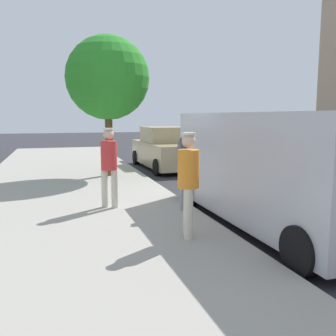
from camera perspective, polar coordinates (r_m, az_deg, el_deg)
ground_plane at (r=8.96m, az=8.84°, el=-5.62°), size 80.00×80.00×0.00m
sidewalk_slab at (r=8.10m, az=-14.25°, el=-6.68°), size 5.00×32.00×0.15m
parking_meter_near at (r=7.58m, az=2.17°, el=1.07°), size 0.14×0.18×1.52m
pedestrian_in_red at (r=7.95m, az=-8.99°, el=0.84°), size 0.34×0.34×1.69m
pedestrian_in_orange at (r=5.92m, az=3.12°, el=-1.54°), size 0.34×0.35×1.68m
parked_van at (r=7.26m, az=16.30°, el=0.25°), size 2.17×5.22×2.15m
parked_sedan_behind at (r=14.91m, az=-0.25°, el=2.81°), size 2.02×4.44×1.65m
street_tree at (r=12.36m, az=-9.19°, el=13.37°), size 2.66×2.66×4.47m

